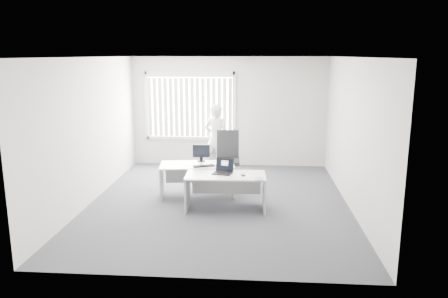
# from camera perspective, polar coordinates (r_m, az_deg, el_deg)

# --- Properties ---
(ground) EXTENTS (6.00, 6.00, 0.00)m
(ground) POSITION_cam_1_polar(r_m,az_deg,el_deg) (8.66, -0.67, -6.95)
(ground) COLOR #4A4950
(ground) RESTS_ON ground
(wall_back) EXTENTS (5.00, 0.02, 2.80)m
(wall_back) POSITION_cam_1_polar(r_m,az_deg,el_deg) (11.26, 0.64, 4.86)
(wall_back) COLOR beige
(wall_back) RESTS_ON ground
(wall_front) EXTENTS (5.00, 0.02, 2.80)m
(wall_front) POSITION_cam_1_polar(r_m,az_deg,el_deg) (5.39, -3.49, -3.34)
(wall_front) COLOR beige
(wall_front) RESTS_ON ground
(wall_left) EXTENTS (0.02, 6.00, 2.80)m
(wall_left) POSITION_cam_1_polar(r_m,az_deg,el_deg) (8.88, -17.01, 2.32)
(wall_left) COLOR beige
(wall_left) RESTS_ON ground
(wall_right) EXTENTS (0.02, 6.00, 2.80)m
(wall_right) POSITION_cam_1_polar(r_m,az_deg,el_deg) (8.46, 16.42, 1.90)
(wall_right) COLOR beige
(wall_right) RESTS_ON ground
(ceiling) EXTENTS (5.00, 6.00, 0.02)m
(ceiling) POSITION_cam_1_polar(r_m,az_deg,el_deg) (8.18, -0.72, 11.91)
(ceiling) COLOR silver
(ceiling) RESTS_ON wall_back
(window) EXTENTS (2.32, 0.06, 1.76)m
(window) POSITION_cam_1_polar(r_m,az_deg,el_deg) (11.31, -4.46, 5.62)
(window) COLOR silver
(window) RESTS_ON wall_back
(blinds) EXTENTS (2.20, 0.10, 1.50)m
(blinds) POSITION_cam_1_polar(r_m,az_deg,el_deg) (11.26, -4.50, 5.44)
(blinds) COLOR silver
(blinds) RESTS_ON wall_back
(desk_near) EXTENTS (1.49, 0.74, 0.67)m
(desk_near) POSITION_cam_1_polar(r_m,az_deg,el_deg) (8.14, 0.21, -4.63)
(desk_near) COLOR silver
(desk_near) RESTS_ON ground
(desk_far) EXTENTS (1.57, 0.89, 0.68)m
(desk_far) POSITION_cam_1_polar(r_m,az_deg,el_deg) (8.88, -3.50, -3.18)
(desk_far) COLOR silver
(desk_far) RESTS_ON ground
(office_chair) EXTENTS (0.72, 0.72, 1.19)m
(office_chair) POSITION_cam_1_polar(r_m,az_deg,el_deg) (9.79, 0.49, -2.41)
(office_chair) COLOR black
(office_chair) RESTS_ON ground
(person) EXTENTS (0.71, 0.58, 1.69)m
(person) POSITION_cam_1_polar(r_m,az_deg,el_deg) (10.64, -1.00, 1.39)
(person) COLOR silver
(person) RESTS_ON ground
(laptop) EXTENTS (0.41, 0.38, 0.27)m
(laptop) POSITION_cam_1_polar(r_m,az_deg,el_deg) (8.10, -0.21, -2.34)
(laptop) COLOR black
(laptop) RESTS_ON desk_near
(paper_sheet) EXTENTS (0.34, 0.30, 0.00)m
(paper_sheet) POSITION_cam_1_polar(r_m,az_deg,el_deg) (7.99, 2.79, -3.55)
(paper_sheet) COLOR white
(paper_sheet) RESTS_ON desk_near
(mouse) EXTENTS (0.08, 0.11, 0.04)m
(mouse) POSITION_cam_1_polar(r_m,az_deg,el_deg) (8.00, 2.51, -3.38)
(mouse) COLOR #AEAEB1
(mouse) RESTS_ON paper_sheet
(booklet) EXTENTS (0.15, 0.21, 0.01)m
(booklet) POSITION_cam_1_polar(r_m,az_deg,el_deg) (7.83, 4.61, -3.89)
(booklet) COLOR white
(booklet) RESTS_ON desk_near
(keyboard) EXTENTS (0.45, 0.28, 0.02)m
(keyboard) POSITION_cam_1_polar(r_m,az_deg,el_deg) (8.65, -2.65, -2.23)
(keyboard) COLOR black
(keyboard) RESTS_ON desk_far
(monitor) EXTENTS (0.36, 0.13, 0.35)m
(monitor) POSITION_cam_1_polar(r_m,az_deg,el_deg) (9.02, -2.99, -0.53)
(monitor) COLOR black
(monitor) RESTS_ON desk_far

